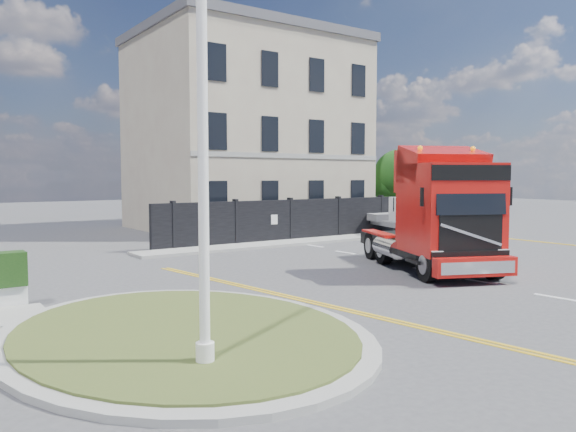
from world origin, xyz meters
TOP-DOWN VIEW (x-y plane):
  - ground at (0.00, 0.00)m, footprint 120.00×120.00m
  - traffic_island at (-7.00, -3.00)m, footprint 6.80×6.80m
  - hoarding_fence at (6.55, 9.00)m, footprint 18.80×0.25m
  - georgian_building at (6.00, 16.50)m, footprint 12.30×10.30m
  - tree at (14.38, 12.10)m, footprint 3.20×3.20m
  - pavement_far at (6.00, 8.10)m, footprint 20.00×1.60m
  - truck at (2.86, -1.00)m, footprint 4.88×7.05m
  - flatbed_pickup at (9.91, 7.05)m, footprint 3.24×5.35m
  - lamppost_island at (-7.50, -4.96)m, footprint 0.23×0.47m

SIDE VIEW (x-z plane):
  - ground at x=0.00m, z-range 0.00..0.00m
  - pavement_far at x=6.00m, z-range 0.00..0.12m
  - traffic_island at x=-7.00m, z-range 0.00..0.16m
  - hoarding_fence at x=6.55m, z-range 0.00..2.00m
  - flatbed_pickup at x=9.91m, z-range 0.08..2.14m
  - truck at x=2.86m, z-range -0.21..3.76m
  - tree at x=14.38m, z-range 0.65..5.45m
  - lamppost_island at x=-7.50m, z-range 0.16..7.73m
  - georgian_building at x=6.00m, z-range -0.63..12.17m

